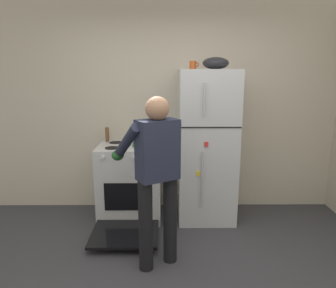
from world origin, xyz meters
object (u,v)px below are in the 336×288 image
red_pot (142,140)px  stove_range (130,183)px  mixing_bowl (216,63)px  coffee_mug (193,65)px  person_cook (155,167)px  pepper_mill (107,134)px  refrigerator (206,146)px

red_pot → stove_range: bearing=168.7°
stove_range → mixing_bowl: mixing_bowl is taller
red_pot → mixing_bowl: mixing_bowl is taller
stove_range → coffee_mug: 1.62m
stove_range → red_pot: red_pot is taller
person_cook → red_pot: bearing=101.4°
pepper_mill → stove_range: bearing=-36.0°
stove_range → coffee_mug: (0.77, 0.07, 1.42)m
stove_range → red_pot: size_ratio=3.76×
red_pot → mixing_bowl: size_ratio=1.08×
stove_range → person_cook: 1.17m
person_cook → mixing_bowl: size_ratio=5.26×
refrigerator → stove_range: size_ratio=1.48×
person_cook → coffee_mug: coffee_mug is taller
red_pot → mixing_bowl: 1.25m
refrigerator → pepper_mill: size_ratio=10.22×
refrigerator → pepper_mill: refrigerator is taller
red_pot → coffee_mug: 1.07m
mixing_bowl → red_pot: bearing=-176.7°
person_cook → pepper_mill: bearing=118.4°
refrigerator → mixing_bowl: bearing=0.2°
coffee_mug → person_cook: bearing=-111.3°
refrigerator → coffee_mug: (-0.18, 0.05, 0.96)m
person_cook → coffee_mug: size_ratio=14.28×
red_pot → pepper_mill: bearing=151.5°
coffee_mug → red_pot: bearing=-170.6°
coffee_mug → pepper_mill: size_ratio=0.63×
stove_range → red_pot: bearing=-11.3°
refrigerator → person_cook: refrigerator is taller
person_cook → red_pot: size_ratio=4.88×
stove_range → red_pot: (0.16, -0.03, 0.54)m
stove_range → person_cook: (0.35, -0.99, 0.51)m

